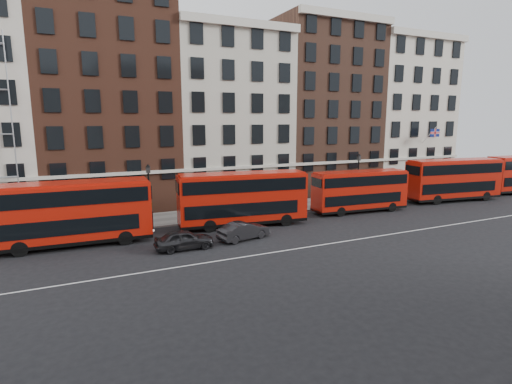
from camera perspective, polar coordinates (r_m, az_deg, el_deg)
name	(u,v)px	position (r m, az deg, el deg)	size (l,w,h in m)	color
ground	(308,238)	(31.85, 7.48, -6.48)	(120.00, 120.00, 0.00)	black
pavement	(253,210)	(40.79, -0.40, -2.56)	(80.00, 5.00, 0.15)	slate
kerb	(264,215)	(38.58, 1.13, -3.30)	(80.00, 0.30, 0.16)	gray
road_centre_line	(323,245)	(30.26, 9.51, -7.44)	(70.00, 0.12, 0.01)	white
building_terrace	(224,110)	(46.49, -4.61, 11.61)	(64.00, 11.95, 22.00)	#B4AB9C
bus_a	(70,212)	(31.89, -25.09, -2.64)	(11.40, 3.21, 4.74)	#B31509
bus_b	(242,198)	(34.49, -1.97, -0.81)	(11.35, 4.05, 4.67)	#B31509
bus_c	(360,190)	(41.09, 14.59, 0.25)	(10.00, 3.16, 4.13)	#B31509
bus_d	(453,179)	(50.45, 26.36, 1.70)	(11.54, 4.13, 4.74)	#B31509
car_rear	(184,240)	(29.14, -10.22, -6.70)	(1.68, 4.18, 1.42)	#232326
car_front	(244,231)	(30.99, -1.77, -5.54)	(1.46, 4.18, 1.38)	black
lamp_post_left	(149,192)	(35.08, -15.02, -0.02)	(0.44, 0.44, 5.33)	black
lamp_post_right	(358,175)	(45.63, 14.38, 2.33)	(0.44, 0.44, 5.33)	black
traffic_light	(440,176)	(53.01, 24.79, 2.08)	(0.25, 0.45, 3.27)	black
iron_railings	(245,200)	(42.63, -1.63, -1.20)	(6.60, 0.06, 1.00)	black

